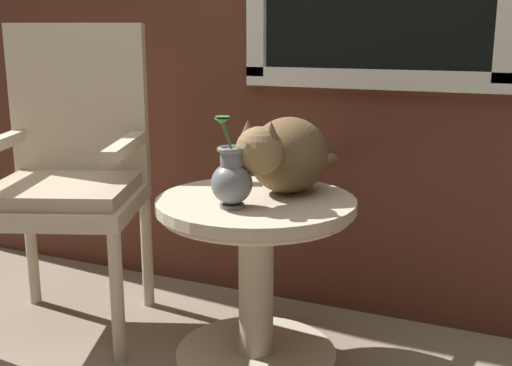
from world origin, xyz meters
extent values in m
cube|color=silver|center=(0.29, 0.74, 0.90)|extent=(0.95, 0.03, 0.07)
cylinder|color=beige|center=(0.06, 0.25, 0.01)|extent=(0.53, 0.53, 0.03)
cylinder|color=beige|center=(0.06, 0.25, 0.28)|extent=(0.11, 0.11, 0.49)
cylinder|color=beige|center=(0.06, 0.25, 0.54)|extent=(0.63, 0.63, 0.03)
torus|color=beige|center=(0.06, 0.25, 0.51)|extent=(0.61, 0.61, 0.02)
cylinder|color=beige|center=(-0.34, 0.06, 0.22)|extent=(0.04, 0.04, 0.45)
cylinder|color=beige|center=(-0.94, 0.31, 0.22)|extent=(0.04, 0.04, 0.45)
cylinder|color=beige|center=(-0.51, 0.48, 0.22)|extent=(0.04, 0.04, 0.45)
cube|color=beige|center=(-0.64, 0.18, 0.48)|extent=(0.65, 0.65, 0.06)
cube|color=#BBA98B|center=(-0.64, 0.18, 0.53)|extent=(0.60, 0.60, 0.05)
cube|color=beige|center=(-0.72, 0.39, 0.80)|extent=(0.49, 0.24, 0.59)
cube|color=beige|center=(-0.43, 0.27, 0.69)|extent=(0.21, 0.44, 0.04)
ellipsoid|color=brown|center=(0.12, 0.37, 0.68)|extent=(0.28, 0.31, 0.25)
sphere|color=olive|center=(0.10, 0.19, 0.72)|extent=(0.15, 0.15, 0.15)
cone|color=brown|center=(0.06, 0.20, 0.79)|extent=(0.05, 0.05, 0.05)
cone|color=brown|center=(0.14, 0.19, 0.79)|extent=(0.05, 0.05, 0.05)
cylinder|color=brown|center=(0.15, 0.57, 0.60)|extent=(0.09, 0.26, 0.05)
cylinder|color=slate|center=(0.04, 0.13, 0.56)|extent=(0.07, 0.07, 0.01)
ellipsoid|color=slate|center=(0.04, 0.13, 0.63)|extent=(0.12, 0.12, 0.12)
cylinder|color=slate|center=(0.04, 0.13, 0.70)|extent=(0.07, 0.07, 0.06)
torus|color=slate|center=(0.04, 0.13, 0.73)|extent=(0.09, 0.09, 0.01)
cylinder|color=#387533|center=(0.03, 0.12, 0.78)|extent=(0.03, 0.02, 0.09)
cone|color=#387533|center=(0.02, 0.11, 0.82)|extent=(0.04, 0.04, 0.02)
cylinder|color=#387533|center=(0.03, 0.12, 0.77)|extent=(0.03, 0.03, 0.09)
cone|color=#387533|center=(0.02, 0.11, 0.81)|extent=(0.04, 0.04, 0.02)
camera|label=1|loc=(0.84, -1.49, 1.06)|focal=44.30mm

